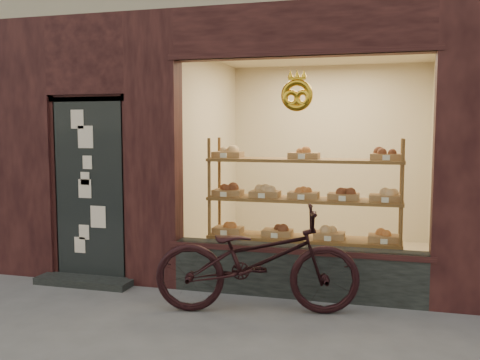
% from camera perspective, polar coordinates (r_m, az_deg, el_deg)
% --- Properties ---
extents(display_shelf, '(2.20, 0.45, 1.70)m').
position_cam_1_polar(display_shelf, '(6.17, 6.77, -3.50)').
color(display_shelf, brown).
rests_on(display_shelf, ground).
extents(bicycle, '(2.10, 1.11, 1.05)m').
position_cam_1_polar(bicycle, '(5.30, 1.82, -8.51)').
color(bicycle, black).
rests_on(bicycle, ground).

